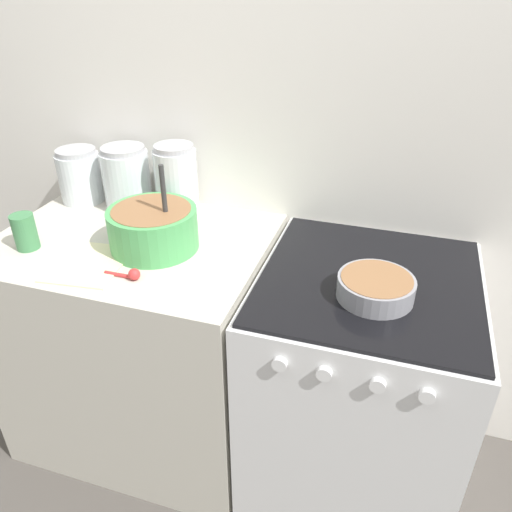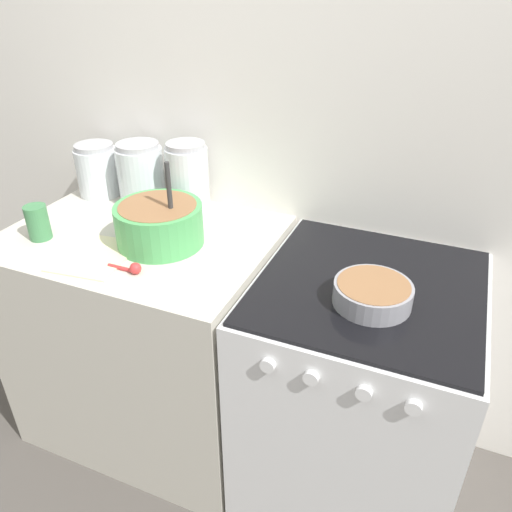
# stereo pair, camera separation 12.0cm
# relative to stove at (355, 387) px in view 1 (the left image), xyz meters

# --- Properties ---
(wall_back) EXTENTS (4.85, 0.05, 2.40)m
(wall_back) POSITION_rel_stove_xyz_m (-0.35, 0.37, 0.76)
(wall_back) COLOR white
(wall_back) RESTS_ON ground_plane
(countertop_cabinet) EXTENTS (0.92, 0.69, 0.89)m
(countertop_cabinet) POSITION_rel_stove_xyz_m (-0.81, 0.00, 0.00)
(countertop_cabinet) COLOR beige
(countertop_cabinet) RESTS_ON ground_plane
(stove) EXTENTS (0.66, 0.71, 0.89)m
(stove) POSITION_rel_stove_xyz_m (0.00, 0.00, 0.00)
(stove) COLOR silver
(stove) RESTS_ON ground_plane
(mixing_bowl) EXTENTS (0.29, 0.29, 0.29)m
(mixing_bowl) POSITION_rel_stove_xyz_m (-0.70, -0.02, 0.52)
(mixing_bowl) COLOR #4CA559
(mixing_bowl) RESTS_ON countertop_cabinet
(baking_pan) EXTENTS (0.22, 0.22, 0.06)m
(baking_pan) POSITION_rel_stove_xyz_m (0.02, -0.10, 0.48)
(baking_pan) COLOR gray
(baking_pan) RESTS_ON stove
(storage_jar_left) EXTENTS (0.16, 0.16, 0.21)m
(storage_jar_left) POSITION_rel_stove_xyz_m (-1.15, 0.24, 0.53)
(storage_jar_left) COLOR silver
(storage_jar_left) RESTS_ON countertop_cabinet
(storage_jar_middle) EXTENTS (0.18, 0.18, 0.24)m
(storage_jar_middle) POSITION_rel_stove_xyz_m (-0.94, 0.24, 0.55)
(storage_jar_middle) COLOR silver
(storage_jar_middle) RESTS_ON countertop_cabinet
(storage_jar_right) EXTENTS (0.16, 0.16, 0.26)m
(storage_jar_right) POSITION_rel_stove_xyz_m (-0.74, 0.24, 0.56)
(storage_jar_right) COLOR silver
(storage_jar_right) RESTS_ON countertop_cabinet
(tin_can) EXTENTS (0.07, 0.07, 0.12)m
(tin_can) POSITION_rel_stove_xyz_m (-1.10, -0.15, 0.50)
(tin_can) COLOR #3F7F4C
(tin_can) RESTS_ON countertop_cabinet
(recipe_page) EXTENTS (0.24, 0.27, 0.01)m
(recipe_page) POSITION_rel_stove_xyz_m (-0.85, -0.19, 0.45)
(recipe_page) COLOR beige
(recipe_page) RESTS_ON countertop_cabinet
(measuring_spoon) EXTENTS (0.12, 0.04, 0.04)m
(measuring_spoon) POSITION_rel_stove_xyz_m (-0.68, -0.22, 0.46)
(measuring_spoon) COLOR red
(measuring_spoon) RESTS_ON countertop_cabinet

